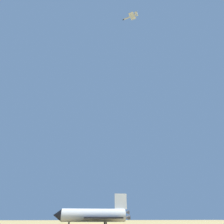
% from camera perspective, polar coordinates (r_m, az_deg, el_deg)
% --- Properties ---
extents(space_shuttle, '(38.80, 26.40, 15.80)m').
position_cam_1_polar(space_shuttle, '(115.42, -5.47, -26.94)').
color(space_shuttle, white).
rests_on(space_shuttle, ground).
extents(chase_jet_lead, '(13.04, 12.62, 4.00)m').
position_cam_1_polar(chase_jet_lead, '(205.81, 5.24, 25.18)').
color(chase_jet_lead, '#999EA3').
extents(ground_crew_near_nose, '(0.36, 0.62, 1.73)m').
position_cam_1_polar(ground_crew_near_nose, '(131.63, -7.03, -28.89)').
color(ground_crew_near_nose, silver).
rests_on(ground_crew_near_nose, ground).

